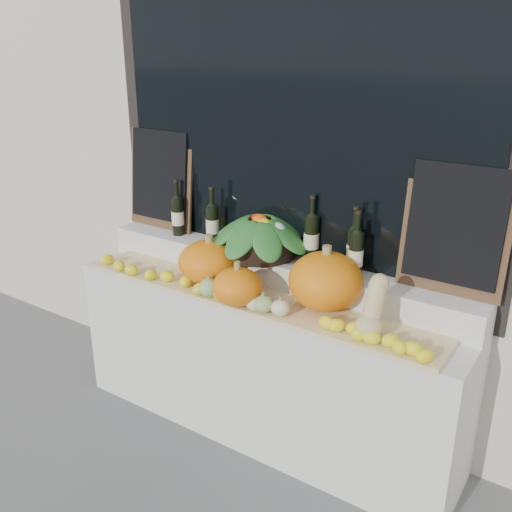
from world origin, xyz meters
TOP-DOWN VIEW (x-y plane):
  - storefront_facade at (0.00, 2.25)m, footprint 7.00×0.94m
  - display_sill at (0.00, 1.52)m, footprint 2.30×0.55m
  - rear_tier at (0.00, 1.68)m, footprint 2.30×0.25m
  - straw_bedding at (0.00, 1.40)m, footprint 2.10×0.32m
  - pumpkin_left at (-0.31, 1.45)m, footprint 0.38×0.38m
  - pumpkin_right at (0.38, 1.50)m, footprint 0.48×0.48m
  - pumpkin_center at (-0.00, 1.29)m, footprint 0.29×0.29m
  - butternut_squash at (0.70, 1.37)m, footprint 0.13×0.20m
  - decorative_gourds at (0.02, 1.28)m, footprint 0.53×0.13m
  - lemon_heap at (0.00, 1.29)m, footprint 2.20×0.16m
  - produce_bowl at (-0.11, 1.66)m, footprint 0.62×0.62m
  - wine_bottle_far_left at (-0.73, 1.67)m, footprint 0.08×0.08m
  - wine_bottle_near_left at (-0.46, 1.67)m, footprint 0.08×0.08m
  - wine_bottle_tall at (0.17, 1.73)m, footprint 0.08×0.08m
  - wine_bottle_near_right at (0.44, 1.70)m, footprint 0.08×0.08m
  - wine_bottle_far_right at (0.47, 1.65)m, footprint 0.08×0.08m
  - chalkboard_left at (-0.92, 1.74)m, footprint 0.50×0.10m
  - chalkboard_right at (0.92, 1.74)m, footprint 0.50×0.10m

SIDE VIEW (x-z plane):
  - display_sill at x=0.00m, z-range 0.00..0.88m
  - straw_bedding at x=0.00m, z-range 0.88..0.90m
  - lemon_heap at x=0.00m, z-range 0.91..0.97m
  - decorative_gourds at x=0.02m, z-range 0.88..1.04m
  - rear_tier at x=0.00m, z-range 0.88..1.04m
  - pumpkin_center at x=0.00m, z-range 0.91..1.10m
  - pumpkin_left at x=-0.31m, z-range 0.91..1.14m
  - butternut_squash at x=0.70m, z-range 0.89..1.17m
  - pumpkin_right at x=0.38m, z-range 0.91..1.20m
  - produce_bowl at x=-0.11m, z-range 1.04..1.28m
  - wine_bottle_near_left at x=-0.46m, z-range 0.99..1.33m
  - wine_bottle_far_left at x=-0.73m, z-range 0.99..1.34m
  - wine_bottle_far_right at x=0.47m, z-range 0.99..1.34m
  - wine_bottle_near_right at x=0.44m, z-range 0.99..1.35m
  - wine_bottle_tall at x=0.17m, z-range 0.99..1.36m
  - chalkboard_left at x=-0.92m, z-range 1.05..1.67m
  - chalkboard_right at x=0.92m, z-range 1.05..1.67m
  - storefront_facade at x=0.00m, z-range 0.00..4.50m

